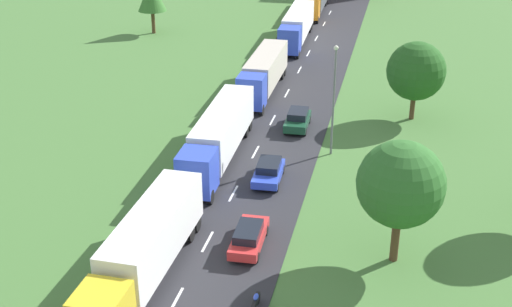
# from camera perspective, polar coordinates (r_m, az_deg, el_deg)

# --- Properties ---
(road) EXTENTS (10.00, 140.00, 0.06)m
(road) POSITION_cam_1_polar(r_m,az_deg,el_deg) (49.11, -1.52, -2.67)
(road) COLOR #2B2B30
(road) RESTS_ON ground
(lane_marking_centre) EXTENTS (0.16, 120.79, 0.01)m
(lane_marking_centre) POSITION_cam_1_polar(r_m,az_deg,el_deg) (45.95, -2.64, -4.71)
(lane_marking_centre) COLOR white
(lane_marking_centre) RESTS_ON road
(truck_lead) EXTENTS (2.69, 13.51, 3.72)m
(truck_lead) POSITION_cam_1_polar(r_m,az_deg,el_deg) (38.50, -9.25, -7.77)
(truck_lead) COLOR yellow
(truck_lead) RESTS_ON road
(truck_second) EXTENTS (2.84, 14.87, 3.71)m
(truck_second) POSITION_cam_1_polar(r_m,az_deg,el_deg) (52.04, -3.13, 1.58)
(truck_second) COLOR blue
(truck_second) RESTS_ON road
(truck_third) EXTENTS (2.57, 13.15, 3.62)m
(truck_third) POSITION_cam_1_polar(r_m,az_deg,el_deg) (66.72, 0.65, 6.89)
(truck_third) COLOR blue
(truck_third) RESTS_ON road
(truck_fourth) EXTENTS (2.91, 15.02, 3.65)m
(truck_fourth) POSITION_cam_1_polar(r_m,az_deg,el_deg) (84.57, 3.46, 10.73)
(truck_fourth) COLOR blue
(truck_fourth) RESTS_ON road
(car_second) EXTENTS (1.88, 4.58, 1.45)m
(car_second) POSITION_cam_1_polar(r_m,az_deg,el_deg) (41.49, -0.61, -6.98)
(car_second) COLOR red
(car_second) RESTS_ON road
(car_third) EXTENTS (2.08, 4.33, 1.47)m
(car_third) POSITION_cam_1_polar(r_m,az_deg,el_deg) (49.33, 1.07, -1.49)
(car_third) COLOR blue
(car_third) RESTS_ON road
(car_fourth) EXTENTS (1.99, 4.26, 1.58)m
(car_fourth) POSITION_cam_1_polar(r_m,az_deg,el_deg) (58.52, 3.53, 2.89)
(car_fourth) COLOR #19472D
(car_fourth) RESTS_ON road
(motorcycle_courier) EXTENTS (0.28, 1.94, 0.91)m
(motorcycle_courier) POSITION_cam_1_polar(r_m,az_deg,el_deg) (36.56, -0.05, -12.47)
(motorcycle_courier) COLOR black
(motorcycle_courier) RESTS_ON road
(lamppost_second) EXTENTS (0.36, 0.36, 8.88)m
(lamppost_second) POSITION_cam_1_polar(r_m,az_deg,el_deg) (52.48, 6.56, 4.86)
(lamppost_second) COLOR slate
(lamppost_second) RESTS_ON ground
(tree_oak) EXTENTS (5.16, 5.16, 7.05)m
(tree_oak) POSITION_cam_1_polar(r_m,az_deg,el_deg) (61.01, 13.33, 6.76)
(tree_oak) COLOR #513823
(tree_oak) RESTS_ON ground
(tree_elm) EXTENTS (5.08, 5.08, 7.61)m
(tree_elm) POSITION_cam_1_polar(r_m,az_deg,el_deg) (39.15, 12.08, -2.56)
(tree_elm) COLOR #513823
(tree_elm) RESTS_ON ground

